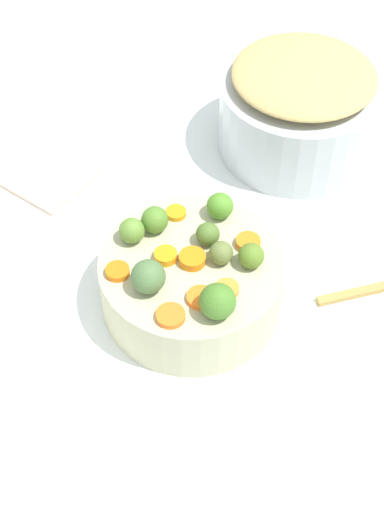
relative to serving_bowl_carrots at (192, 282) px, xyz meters
name	(u,v)px	position (x,y,z in m)	size (l,w,h in m)	color
tabletop	(214,304)	(0.03, 0.01, -0.05)	(2.40, 2.40, 0.02)	white
serving_bowl_carrots	(192,282)	(0.00, 0.00, 0.00)	(0.23, 0.23, 0.08)	#B6B38F
metal_pot	(299,116)	(0.06, 0.33, 0.02)	(0.24, 0.24, 0.11)	#B0B7BC
stuffing_mound	(304,75)	(0.06, 0.33, 0.09)	(0.20, 0.20, 0.03)	tan
carrot_slice_0	(197,296)	(0.02, -0.05, 0.04)	(0.03, 0.03, 0.01)	orange
carrot_slice_1	(176,213)	(-0.04, 0.07, 0.04)	(0.03, 0.03, 0.01)	orange
carrot_slice_2	(166,256)	(-0.03, -0.01, 0.04)	(0.03, 0.03, 0.01)	orange
carrot_slice_3	(192,259)	(0.00, 0.00, 0.05)	(0.03, 0.03, 0.01)	orange
carrot_slice_4	(118,271)	(-0.08, -0.04, 0.04)	(0.03, 0.03, 0.01)	orange
carrot_slice_5	(248,242)	(0.06, 0.05, 0.04)	(0.03, 0.03, 0.01)	orange
carrot_slice_6	(171,316)	(0.00, -0.09, 0.04)	(0.03, 0.03, 0.01)	orange
carrot_slice_7	(227,289)	(0.05, -0.03, 0.04)	(0.03, 0.03, 0.01)	orange
brussels_sprout_0	(221,254)	(0.03, 0.01, 0.05)	(0.03, 0.03, 0.03)	olive
brussels_sprout_1	(132,229)	(-0.08, 0.01, 0.06)	(0.03, 0.03, 0.03)	olive
brussels_sprout_2	(148,277)	(-0.04, -0.05, 0.06)	(0.04, 0.04, 0.04)	#4C6E3E
brussels_sprout_3	(218,301)	(0.05, -0.06, 0.06)	(0.04, 0.04, 0.04)	#447627
brussels_sprout_4	(251,256)	(0.07, 0.02, 0.06)	(0.03, 0.03, 0.03)	#567724
brussels_sprout_5	(220,206)	(0.01, 0.08, 0.06)	(0.03, 0.03, 0.03)	#4E8928
brussels_sprout_6	(208,234)	(0.01, 0.04, 0.05)	(0.03, 0.03, 0.03)	#4C6D2A
brussels_sprout_7	(155,220)	(-0.06, 0.04, 0.06)	(0.03, 0.03, 0.03)	#527F2C
dish_towel	(42,172)	(-0.28, 0.16, -0.04)	(0.14, 0.11, 0.01)	#CDAC95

